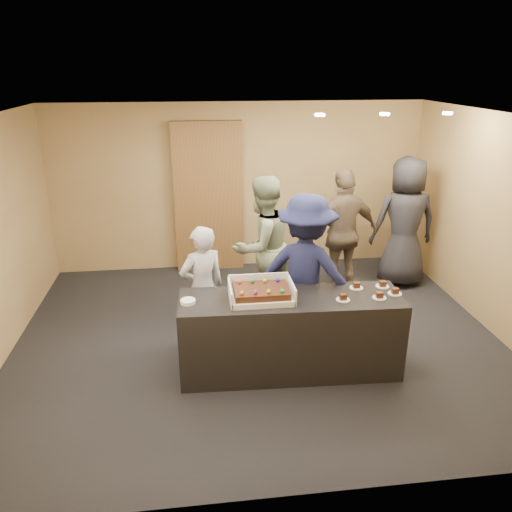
# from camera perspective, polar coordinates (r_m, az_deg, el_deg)

# --- Properties ---
(room) EXTENTS (6.04, 6.00, 2.70)m
(room) POSITION_cam_1_polar(r_m,az_deg,el_deg) (5.83, 0.28, 2.27)
(room) COLOR black
(room) RESTS_ON ground
(serving_counter) EXTENTS (2.43, 0.79, 0.90)m
(serving_counter) POSITION_cam_1_polar(r_m,az_deg,el_deg) (5.57, 3.93, -8.93)
(serving_counter) COLOR black
(serving_counter) RESTS_ON floor
(storage_cabinet) EXTENTS (1.10, 0.15, 2.43)m
(storage_cabinet) POSITION_cam_1_polar(r_m,az_deg,el_deg) (8.14, -5.46, 6.62)
(storage_cabinet) COLOR brown
(storage_cabinet) RESTS_ON floor
(cake_box) EXTENTS (0.68, 0.47, 0.20)m
(cake_box) POSITION_cam_1_polar(r_m,az_deg,el_deg) (5.31, 0.57, -4.40)
(cake_box) COLOR white
(cake_box) RESTS_ON serving_counter
(sheet_cake) EXTENTS (0.58, 0.40, 0.11)m
(sheet_cake) POSITION_cam_1_polar(r_m,az_deg,el_deg) (5.27, 0.60, -4.01)
(sheet_cake) COLOR #36170C
(sheet_cake) RESTS_ON cake_box
(plate_stack) EXTENTS (0.16, 0.16, 0.04)m
(plate_stack) POSITION_cam_1_polar(r_m,az_deg,el_deg) (5.26, -7.79, -5.18)
(plate_stack) COLOR white
(plate_stack) RESTS_ON serving_counter
(slice_a) EXTENTS (0.15, 0.15, 0.07)m
(slice_a) POSITION_cam_1_polar(r_m,az_deg,el_deg) (5.36, 9.92, -4.75)
(slice_a) COLOR white
(slice_a) RESTS_ON serving_counter
(slice_b) EXTENTS (0.15, 0.15, 0.07)m
(slice_b) POSITION_cam_1_polar(r_m,az_deg,el_deg) (5.67, 11.40, -3.39)
(slice_b) COLOR white
(slice_b) RESTS_ON serving_counter
(slice_c) EXTENTS (0.15, 0.15, 0.07)m
(slice_c) POSITION_cam_1_polar(r_m,az_deg,el_deg) (5.49, 13.93, -4.46)
(slice_c) COLOR white
(slice_c) RESTS_ON serving_counter
(slice_d) EXTENTS (0.15, 0.15, 0.07)m
(slice_d) POSITION_cam_1_polar(r_m,az_deg,el_deg) (5.77, 14.25, -3.19)
(slice_d) COLOR white
(slice_d) RESTS_ON serving_counter
(slice_e) EXTENTS (0.15, 0.15, 0.07)m
(slice_e) POSITION_cam_1_polar(r_m,az_deg,el_deg) (5.62, 15.59, -3.98)
(slice_e) COLOR white
(slice_e) RESTS_ON serving_counter
(person_server_grey) EXTENTS (0.66, 0.55, 1.53)m
(person_server_grey) POSITION_cam_1_polar(r_m,az_deg,el_deg) (5.92, -6.13, -3.69)
(person_server_grey) COLOR #AEADB4
(person_server_grey) RESTS_ON floor
(person_sage_man) EXTENTS (1.17, 1.11, 1.91)m
(person_sage_man) POSITION_cam_1_polar(r_m,az_deg,el_deg) (6.65, 0.72, 1.05)
(person_sage_man) COLOR gray
(person_sage_man) RESTS_ON floor
(person_navy_man) EXTENTS (1.40, 1.16, 1.89)m
(person_navy_man) POSITION_cam_1_polar(r_m,az_deg,el_deg) (5.87, 5.69, -1.97)
(person_navy_man) COLOR #181C41
(person_navy_man) RESTS_ON floor
(person_brown_extra) EXTENTS (1.19, 0.72, 1.89)m
(person_brown_extra) POSITION_cam_1_polar(r_m,az_deg,el_deg) (7.32, 9.93, 2.55)
(person_brown_extra) COLOR brown
(person_brown_extra) RESTS_ON floor
(person_dark_suit) EXTENTS (0.99, 0.66, 1.99)m
(person_dark_suit) POSITION_cam_1_polar(r_m,az_deg,el_deg) (7.88, 16.60, 3.70)
(person_dark_suit) COLOR #232227
(person_dark_suit) RESTS_ON floor
(ceiling_spotlights) EXTENTS (1.72, 0.12, 0.03)m
(ceiling_spotlights) POSITION_cam_1_polar(r_m,az_deg,el_deg) (6.44, 14.50, 15.44)
(ceiling_spotlights) COLOR #FFEAC6
(ceiling_spotlights) RESTS_ON ceiling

